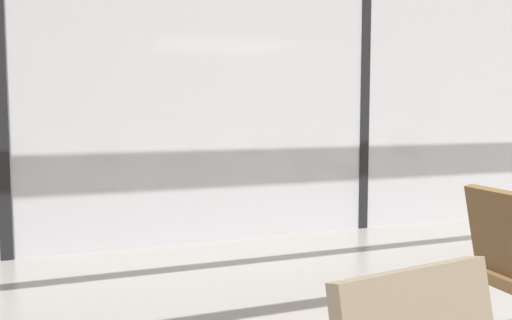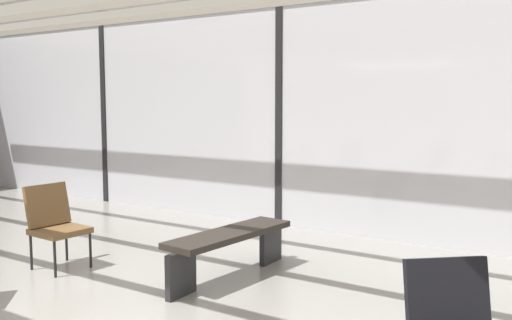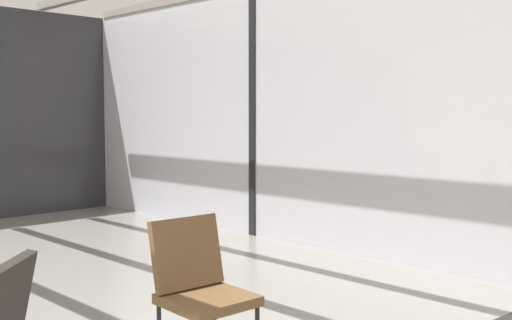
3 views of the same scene
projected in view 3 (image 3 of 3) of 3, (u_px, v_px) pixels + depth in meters
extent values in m
cube|color=black|center=(255.00, 113.00, 7.61)|extent=(0.10, 0.12, 3.01)
sphere|color=gray|center=(361.00, 86.00, 12.13)|extent=(2.23, 2.23, 2.23)
sphere|color=black|center=(407.00, 58.00, 9.28)|extent=(0.28, 0.28, 0.28)
sphere|color=black|center=(463.00, 54.00, 8.64)|extent=(0.28, 0.28, 0.28)
cube|color=brown|center=(208.00, 300.00, 3.70)|extent=(0.51, 0.51, 0.06)
cube|color=brown|center=(187.00, 253.00, 3.85)|extent=(0.17, 0.49, 0.44)
cylinder|color=black|center=(215.00, 319.00, 4.02)|extent=(0.03, 0.03, 0.37)
cube|color=#28231E|center=(3.00, 310.00, 2.73)|extent=(0.43, 0.44, 0.44)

